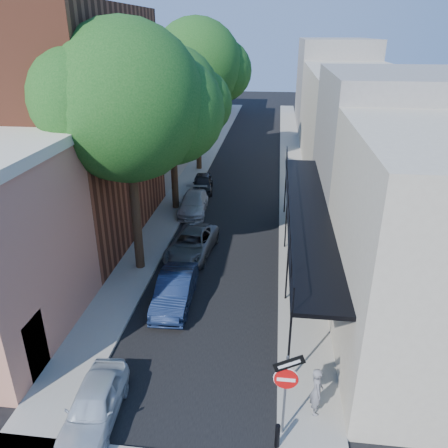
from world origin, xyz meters
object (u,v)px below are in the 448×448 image
(parked_car_c, at_px, (192,244))
(parked_car_d, at_px, (193,204))
(parked_car_b, at_px, (175,290))
(pedestrian, at_px, (317,391))
(oak_mid, at_px, (178,99))
(oak_far, at_px, (203,66))
(parked_car_e, at_px, (203,183))
(oak_near, at_px, (138,105))
(parked_car_a, at_px, (94,405))
(bollard, at_px, (277,436))
(sign_post, at_px, (286,382))

(parked_car_c, distance_m, parked_car_d, 5.82)
(parked_car_b, relative_size, pedestrian, 2.52)
(oak_mid, height_order, oak_far, oak_far)
(parked_car_e, bearing_deg, oak_near, -101.02)
(oak_mid, xyz_separation_m, parked_car_c, (1.88, -6.45, -6.43))
(parked_car_b, bearing_deg, oak_mid, 98.78)
(parked_car_d, bearing_deg, parked_car_a, -93.30)
(parked_car_e, relative_size, pedestrian, 2.18)
(parked_car_e, bearing_deg, parked_car_b, -92.44)
(parked_car_c, bearing_deg, bollard, -62.64)
(oak_near, relative_size, oak_far, 0.96)
(parked_car_a, xyz_separation_m, parked_car_c, (0.89, 10.89, 0.02))
(oak_far, height_order, parked_car_d, oak_far)
(oak_near, bearing_deg, bollard, -56.88)
(oak_far, bearing_deg, parked_car_e, -82.30)
(parked_car_b, xyz_separation_m, parked_car_d, (-1.12, 10.33, -0.06))
(parked_car_c, bearing_deg, parked_car_b, -82.85)
(parked_car_e, bearing_deg, oak_far, 90.52)
(oak_near, relative_size, parked_car_a, 3.23)
(oak_mid, height_order, parked_car_d, oak_mid)
(bollard, xyz_separation_m, parked_car_c, (-4.54, 11.28, 0.11))
(sign_post, relative_size, oak_mid, 0.29)
(bollard, distance_m, parked_car_e, 21.91)
(parked_car_b, bearing_deg, oak_near, 121.08)
(sign_post, distance_m, oak_far, 27.80)
(oak_mid, distance_m, oak_far, 9.12)
(oak_near, bearing_deg, oak_mid, 90.37)
(parked_car_d, height_order, pedestrian, pedestrian)
(sign_post, xyz_separation_m, bollard, (-0.16, -0.47, -1.52))
(sign_post, distance_m, oak_near, 12.77)
(bollard, height_order, parked_car_e, parked_car_e)
(oak_mid, bearing_deg, parked_car_c, -73.72)
(oak_near, xyz_separation_m, oak_far, (0.01, 17.01, 0.38))
(oak_mid, relative_size, parked_car_d, 2.43)
(parked_car_a, bearing_deg, oak_mid, 89.61)
(oak_near, bearing_deg, parked_car_c, 39.73)
(parked_car_d, bearing_deg, sign_post, -74.68)
(parked_car_a, relative_size, parked_car_b, 0.87)
(bollard, xyz_separation_m, oak_far, (-6.35, 26.77, 7.74))
(bollard, xyz_separation_m, parked_car_e, (-5.60, 21.18, 0.08))
(oak_far, height_order, parked_car_a, oak_far)
(sign_post, relative_size, parked_car_d, 0.71)
(oak_near, distance_m, oak_far, 17.01)
(sign_post, height_order, parked_car_e, sign_post)
(parked_car_d, bearing_deg, bollard, -75.65)
(sign_post, xyz_separation_m, oak_mid, (-6.58, 17.26, 5.02))
(sign_post, height_order, oak_mid, oak_mid)
(sign_post, height_order, parked_car_b, sign_post)
(parked_car_c, bearing_deg, sign_post, -61.07)
(bollard, xyz_separation_m, oak_near, (-6.37, 9.76, 7.36))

